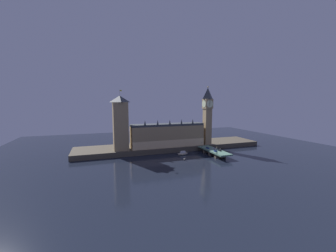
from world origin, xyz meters
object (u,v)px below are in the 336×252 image
Objects in this scene: car_northbound_lead at (208,148)px; street_lamp_far at (202,143)px; street_lamp_mid at (219,145)px; clock_tower at (207,114)px; car_southbound_lead at (220,150)px; car_northbound_trail at (215,151)px; street_lamp_near at (217,149)px; pedestrian_far_rail at (202,146)px; pedestrian_near_rail at (217,153)px; boat_upstream at (183,154)px; victoria_tower at (120,123)px; car_southbound_trail at (215,148)px; pedestrian_mid_walk at (220,149)px.

street_lamp_far reaches higher than car_northbound_lead.
car_northbound_lead is 0.65× the size of street_lamp_mid.
clock_tower reaches higher than car_southbound_lead.
street_lamp_near reaches higher than car_northbound_trail.
pedestrian_near_rail is at bearing -90.00° from pedestrian_far_rail.
street_lamp_near is (-0.40, -29.92, 3.27)m from pedestrian_far_rail.
car_northbound_trail is 22.82m from street_lamp_far.
victoria_tower is at bearing 159.60° from boat_upstream.
street_lamp_mid is at bearing 38.83° from car_northbound_trail.
pedestrian_far_rail is at bearing -12.27° from victoria_tower.
pedestrian_near_rail is 36.69m from boat_upstream.
car_southbound_lead is at bearing -22.74° from victoria_tower.
car_northbound_trail is at bearing 69.15° from pedestrian_near_rail.
victoria_tower is at bearing 167.37° from street_lamp_far.
car_southbound_trail reaches higher than car_northbound_lead.
street_lamp_near reaches higher than pedestrian_mid_walk.
car_northbound_lead is 2.67× the size of pedestrian_mid_walk.
car_southbound_lead is 22.99m from street_lamp_far.
street_lamp_far is at bearing -134.19° from clock_tower.
street_lamp_near is at bearing -130.87° from street_lamp_mid.
pedestrian_far_rail is 25.71m from boat_upstream.
street_lamp_near is 0.94× the size of street_lamp_mid.
street_lamp_mid is at bearing 49.13° from street_lamp_near.
pedestrian_far_rail is 0.26× the size of street_lamp_near.
boat_upstream is (-24.89, -4.05, -5.01)m from pedestrian_far_rail.
clock_tower is at bearing 71.92° from pedestrian_near_rail.
boat_upstream is at bearing -170.77° from pedestrian_far_rail.
car_southbound_lead is 2.55× the size of pedestrian_far_rail.
pedestrian_mid_walk is at bearing 44.72° from street_lamp_near.
pedestrian_far_rail is (-0.00, 30.56, 0.11)m from pedestrian_near_rail.
street_lamp_far reaches higher than street_lamp_mid.
clock_tower is at bearing 25.95° from boat_upstream.
car_northbound_lead reaches higher than boat_upstream.
pedestrian_mid_walk is (98.08, -36.44, -27.46)m from victoria_tower.
pedestrian_near_rail is (-2.98, -7.83, 0.08)m from car_northbound_trail.
car_northbound_lead is (-12.01, -22.42, -35.55)m from clock_tower.
clock_tower is at bearing 45.81° from street_lamp_far.
car_southbound_trail is at bearing 64.07° from pedestrian_near_rail.
pedestrian_far_rail is at bearing 112.96° from car_southbound_lead.
street_lamp_mid is (9.35, -8.13, 3.78)m from car_northbound_lead.
car_southbound_lead is at bearing -131.05° from pedestrian_mid_walk.
street_lamp_mid is (12.74, 14.72, 0.25)m from street_lamp_near.
boat_upstream is at bearing 173.82° from car_northbound_lead.
victoria_tower reaches higher than street_lamp_far.
pedestrian_mid_walk is 0.99× the size of pedestrian_far_rail.
car_southbound_lead reaches higher than car_northbound_lead.
street_lamp_mid is (12.34, -15.20, 3.52)m from pedestrian_far_rail.
street_lamp_far reaches higher than pedestrian_mid_walk.
car_northbound_trail is 0.57× the size of street_lamp_near.
car_southbound_lead is 8.99m from car_southbound_trail.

